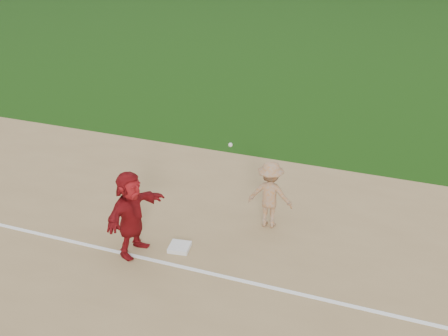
% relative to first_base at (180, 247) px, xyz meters
% --- Properties ---
extents(ground, '(160.00, 160.00, 0.00)m').
position_rel_first_base_xyz_m(ground, '(0.40, 0.21, -0.07)').
color(ground, '#163C0B').
rests_on(ground, ground).
extents(foul_line, '(60.00, 0.10, 0.01)m').
position_rel_first_base_xyz_m(foul_line, '(0.40, -0.59, -0.05)').
color(foul_line, white).
rests_on(foul_line, infield_dirt).
extents(first_base, '(0.51, 0.51, 0.10)m').
position_rel_first_base_xyz_m(first_base, '(0.00, 0.00, 0.00)').
color(first_base, silver).
rests_on(first_base, infield_dirt).
extents(base_runner, '(0.86, 1.87, 1.94)m').
position_rel_first_base_xyz_m(base_runner, '(-0.90, -0.43, 0.92)').
color(base_runner, maroon).
rests_on(base_runner, infield_dirt).
extents(first_base_play, '(1.26, 1.24, 2.37)m').
position_rel_first_base_xyz_m(first_base_play, '(1.56, 1.67, 0.77)').
color(first_base_play, gray).
rests_on(first_base_play, infield_dirt).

